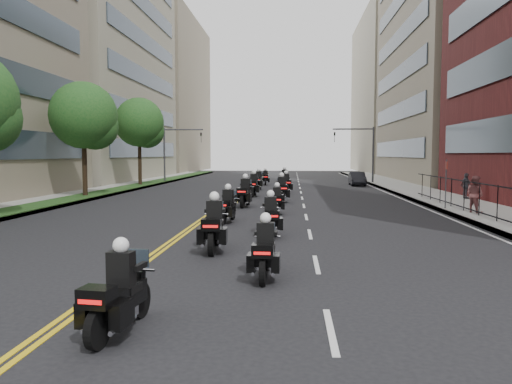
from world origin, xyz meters
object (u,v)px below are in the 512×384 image
at_px(motorcycle_9, 286,184).
at_px(parked_sedan, 357,179).
at_px(motorcycle_10, 259,181).
at_px(pedestrian_b, 475,194).
at_px(motorcycle_6, 245,194).
at_px(motorcycle_12, 265,178).
at_px(motorcycle_1, 265,253).
at_px(motorcycle_3, 271,218).
at_px(motorcycle_0, 118,296).
at_px(motorcycle_2, 214,228).
at_px(motorcycle_7, 282,190).
at_px(motorcycle_5, 277,201).
at_px(motorcycle_4, 227,207).
at_px(pedestrian_c, 466,186).
at_px(motorcycle_8, 254,186).
at_px(motorcycle_11, 285,179).

xyz_separation_m(motorcycle_9, parked_sedan, (6.50, 9.84, -0.04)).
distance_m(motorcycle_10, pedestrian_b, 20.23).
xyz_separation_m(motorcycle_6, motorcycle_12, (0.06, 19.82, -0.09)).
xyz_separation_m(motorcycle_1, motorcycle_12, (-1.94, 35.74, 0.02)).
distance_m(motorcycle_3, motorcycle_9, 19.50).
height_order(motorcycle_0, motorcycle_2, motorcycle_2).
relative_size(motorcycle_2, motorcycle_3, 1.10).
bearing_deg(motorcycle_7, parked_sedan, 61.68).
bearing_deg(motorcycle_2, parked_sedan, 72.17).
relative_size(motorcycle_1, pedestrian_b, 1.20).
bearing_deg(parked_sedan, motorcycle_12, 179.77).
bearing_deg(motorcycle_5, motorcycle_0, -99.04).
height_order(motorcycle_4, pedestrian_c, pedestrian_c).
distance_m(motorcycle_5, motorcycle_6, 3.63).
height_order(motorcycle_3, motorcycle_8, motorcycle_8).
height_order(motorcycle_6, motorcycle_7, motorcycle_6).
xyz_separation_m(motorcycle_0, motorcycle_5, (2.06, 16.60, -0.01)).
height_order(motorcycle_3, motorcycle_10, motorcycle_10).
distance_m(motorcycle_7, motorcycle_10, 10.69).
bearing_deg(motorcycle_10, motorcycle_6, -85.07).
xyz_separation_m(motorcycle_0, motorcycle_6, (0.18, 19.71, 0.11)).
distance_m(motorcycle_7, motorcycle_12, 16.90).
bearing_deg(motorcycle_12, motorcycle_7, -87.57).
bearing_deg(motorcycle_7, motorcycle_1, -96.33).
relative_size(motorcycle_2, motorcycle_12, 1.12).
height_order(motorcycle_11, parked_sedan, motorcycle_11).
bearing_deg(motorcycle_12, motorcycle_11, -66.61).
bearing_deg(motorcycle_8, pedestrian_c, -8.79).
bearing_deg(motorcycle_0, motorcycle_4, 97.04).
relative_size(motorcycle_10, motorcycle_12, 1.10).
distance_m(motorcycle_5, motorcycle_12, 23.00).
relative_size(motorcycle_12, pedestrian_b, 1.24).
xyz_separation_m(motorcycle_4, motorcycle_9, (2.31, 16.13, 0.02)).
distance_m(motorcycle_8, pedestrian_b, 15.09).
bearing_deg(motorcycle_4, motorcycle_6, 95.98).
bearing_deg(motorcycle_9, motorcycle_6, -110.00).
relative_size(motorcycle_2, motorcycle_11, 0.98).
bearing_deg(pedestrian_c, motorcycle_2, 127.99).
bearing_deg(motorcycle_9, motorcycle_12, 94.31).
distance_m(motorcycle_10, pedestrian_c, 16.34).
bearing_deg(motorcycle_4, motorcycle_7, 84.54).
relative_size(motorcycle_2, motorcycle_4, 1.09).
xyz_separation_m(motorcycle_2, pedestrian_c, (13.15, 17.13, 0.24)).
relative_size(motorcycle_8, motorcycle_9, 1.07).
bearing_deg(motorcycle_4, motorcycle_2, -78.81).
height_order(motorcycle_12, parked_sedan, motorcycle_12).
height_order(motorcycle_4, motorcycle_6, motorcycle_6).
bearing_deg(motorcycle_6, motorcycle_8, 95.04).
xyz_separation_m(motorcycle_6, parked_sedan, (8.66, 19.63, -0.09)).
relative_size(motorcycle_5, motorcycle_11, 0.84).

